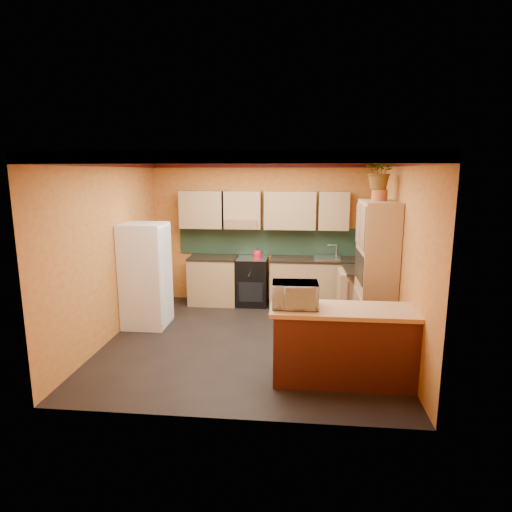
{
  "coord_description": "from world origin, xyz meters",
  "views": [
    {
      "loc": [
        0.71,
        -6.05,
        2.51
      ],
      "look_at": [
        0.06,
        0.45,
        1.21
      ],
      "focal_mm": 30.0,
      "sensor_mm": 36.0,
      "label": 1
    }
  ],
  "objects": [
    {
      "name": "room_shell",
      "position": [
        0.02,
        0.28,
        2.09
      ],
      "size": [
        4.24,
        4.24,
        2.72
      ],
      "color": "black",
      "rests_on": "ground"
    },
    {
      "name": "countertop_right",
      "position": [
        1.8,
        0.99,
        0.9
      ],
      "size": [
        0.62,
        0.8,
        0.04
      ],
      "primitive_type": "cube",
      "color": "black",
      "rests_on": "base_cabinets_right"
    },
    {
      "name": "base_cabinets_right",
      "position": [
        1.8,
        0.99,
        0.44
      ],
      "size": [
        0.6,
        0.8,
        0.88
      ],
      "primitive_type": "cube",
      "color": "tan",
      "rests_on": "ground"
    },
    {
      "name": "stove",
      "position": [
        -0.14,
        1.8,
        0.46
      ],
      "size": [
        0.58,
        0.58,
        0.91
      ],
      "primitive_type": "cube",
      "color": "black",
      "rests_on": "ground"
    },
    {
      "name": "microwave",
      "position": [
        0.69,
        -1.16,
        1.08
      ],
      "size": [
        0.55,
        0.39,
        0.3
      ],
      "primitive_type": "imported",
      "rotation": [
        0.0,
        0.0,
        0.04
      ],
      "color": "white",
      "rests_on": "bar_top"
    },
    {
      "name": "countertop_back",
      "position": [
        0.48,
        1.8,
        0.9
      ],
      "size": [
        3.65,
        0.62,
        0.04
      ],
      "primitive_type": "cube",
      "color": "black",
      "rests_on": "base_cabinets_back"
    },
    {
      "name": "fern_pot",
      "position": [
        1.85,
        0.21,
        2.18
      ],
      "size": [
        0.22,
        0.22,
        0.16
      ],
      "primitive_type": "cylinder",
      "color": "#A84F28",
      "rests_on": "pantry"
    },
    {
      "name": "fern",
      "position": [
        1.85,
        0.21,
        2.52
      ],
      "size": [
        0.56,
        0.52,
        0.52
      ],
      "primitive_type": "imported",
      "rotation": [
        0.0,
        0.0,
        -0.28
      ],
      "color": "tan",
      "rests_on": "fern_pot"
    },
    {
      "name": "breakfast_bar",
      "position": [
        1.35,
        -1.16,
        0.44
      ],
      "size": [
        1.8,
        0.55,
        0.88
      ],
      "primitive_type": "cube",
      "color": "#501812",
      "rests_on": "ground"
    },
    {
      "name": "fridge",
      "position": [
        -1.75,
        0.49,
        0.85
      ],
      "size": [
        0.68,
        0.66,
        1.7
      ],
      "primitive_type": "cube",
      "color": "white",
      "rests_on": "ground"
    },
    {
      "name": "pantry",
      "position": [
        1.85,
        0.16,
        1.05
      ],
      "size": [
        0.48,
        0.9,
        2.1
      ],
      "primitive_type": "cube",
      "color": "tan",
      "rests_on": "ground"
    },
    {
      "name": "kettle",
      "position": [
        -0.04,
        1.75,
        1.0
      ],
      "size": [
        0.17,
        0.17,
        0.18
      ],
      "primitive_type": null,
      "rotation": [
        0.0,
        0.0,
        -0.02
      ],
      "color": "red",
      "rests_on": "stove"
    },
    {
      "name": "bar_top",
      "position": [
        1.35,
        -1.16,
        0.91
      ],
      "size": [
        1.9,
        0.65,
        0.05
      ],
      "primitive_type": "cube",
      "color": "tan",
      "rests_on": "breakfast_bar"
    },
    {
      "name": "base_cabinets_back",
      "position": [
        0.48,
        1.8,
        0.44
      ],
      "size": [
        3.65,
        0.6,
        0.88
      ],
      "primitive_type": "cube",
      "color": "tan",
      "rests_on": "ground"
    },
    {
      "name": "sink",
      "position": [
        1.26,
        1.8,
        0.94
      ],
      "size": [
        0.48,
        0.4,
        0.03
      ],
      "primitive_type": "cube",
      "color": "silver",
      "rests_on": "countertop_back"
    }
  ]
}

